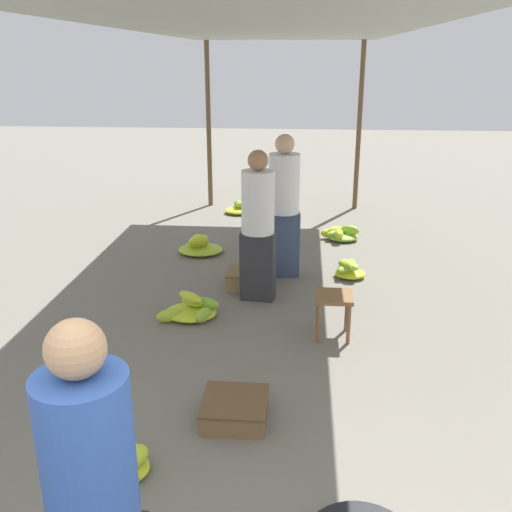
# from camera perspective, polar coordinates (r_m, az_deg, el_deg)

# --- Properties ---
(canopy_post_back_left) EXTENTS (0.08, 0.08, 2.75)m
(canopy_post_back_left) POSITION_cam_1_polar(r_m,az_deg,el_deg) (9.96, -4.76, 12.81)
(canopy_post_back_left) COLOR brown
(canopy_post_back_left) RESTS_ON ground
(canopy_post_back_right) EXTENTS (0.08, 0.08, 2.75)m
(canopy_post_back_right) POSITION_cam_1_polar(r_m,az_deg,el_deg) (9.87, 10.27, 12.51)
(canopy_post_back_right) COLOR brown
(canopy_post_back_right) RESTS_ON ground
(canopy_tarp) EXTENTS (2.93, 8.70, 0.04)m
(canopy_tarp) POSITION_cam_1_polar(r_m,az_deg,el_deg) (5.63, 1.17, 22.14)
(canopy_tarp) COLOR #9EA399
(canopy_tarp) RESTS_ON canopy_post_front_left
(vendor_foreground) EXTENTS (0.37, 0.36, 1.65)m
(vendor_foreground) POSITION_cam_1_polar(r_m,az_deg,el_deg) (2.47, -15.88, -23.05)
(vendor_foreground) COLOR #2D2D33
(vendor_foreground) RESTS_ON ground
(stool) EXTENTS (0.34, 0.34, 0.43)m
(stool) POSITION_cam_1_polar(r_m,az_deg,el_deg) (5.33, 7.77, -4.67)
(stool) COLOR brown
(stool) RESTS_ON ground
(banana_pile_left_0) EXTENTS (0.41, 0.54, 0.25)m
(banana_pile_left_0) POSITION_cam_1_polar(r_m,az_deg,el_deg) (3.87, -13.56, -19.51)
(banana_pile_left_0) COLOR #8BBC33
(banana_pile_left_0) RESTS_ON ground
(banana_pile_left_1) EXTENTS (0.63, 0.48, 0.27)m
(banana_pile_left_1) POSITION_cam_1_polar(r_m,az_deg,el_deg) (5.80, -6.49, -5.38)
(banana_pile_left_1) COLOR #97C131
(banana_pile_left_1) RESTS_ON ground
(banana_pile_left_2) EXTENTS (0.59, 0.46, 0.21)m
(banana_pile_left_2) POSITION_cam_1_polar(r_m,az_deg,el_deg) (9.60, -1.52, 4.75)
(banana_pile_left_2) COLOR yellow
(banana_pile_left_2) RESTS_ON ground
(banana_pile_left_3) EXTENTS (0.59, 0.52, 0.27)m
(banana_pile_left_3) POSITION_cam_1_polar(r_m,az_deg,el_deg) (7.66, -5.69, 0.98)
(banana_pile_left_3) COLOR #CDD627
(banana_pile_left_3) RESTS_ON ground
(banana_pile_right_0) EXTENTS (0.38, 0.44, 0.22)m
(banana_pile_right_0) POSITION_cam_1_polar(r_m,az_deg,el_deg) (6.88, 9.21, -1.26)
(banana_pile_right_0) COLOR #90BE32
(banana_pile_right_0) RESTS_ON ground
(banana_pile_right_1) EXTENTS (0.57, 0.55, 0.22)m
(banana_pile_right_1) POSITION_cam_1_polar(r_m,az_deg,el_deg) (8.28, 8.45, 2.18)
(banana_pile_right_1) COLOR #74B337
(banana_pile_right_1) RESTS_ON ground
(crate_near) EXTENTS (0.47, 0.47, 0.17)m
(crate_near) POSITION_cam_1_polar(r_m,az_deg,el_deg) (4.27, -2.12, -15.07)
(crate_near) COLOR brown
(crate_near) RESTS_ON ground
(crate_mid) EXTENTS (0.46, 0.46, 0.19)m
(crate_mid) POSITION_cam_1_polar(r_m,az_deg,el_deg) (6.54, -0.87, -2.21)
(crate_mid) COLOR #9E7A4C
(crate_mid) RESTS_ON ground
(shopper_walking_mid) EXTENTS (0.38, 0.38, 1.62)m
(shopper_walking_mid) POSITION_cam_1_polar(r_m,az_deg,el_deg) (5.95, 0.19, 3.17)
(shopper_walking_mid) COLOR #2D2D33
(shopper_walking_mid) RESTS_ON ground
(shopper_walking_far) EXTENTS (0.40, 0.40, 1.68)m
(shopper_walking_far) POSITION_cam_1_polar(r_m,az_deg,el_deg) (6.63, 2.80, 5.14)
(shopper_walking_far) COLOR #384766
(shopper_walking_far) RESTS_ON ground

